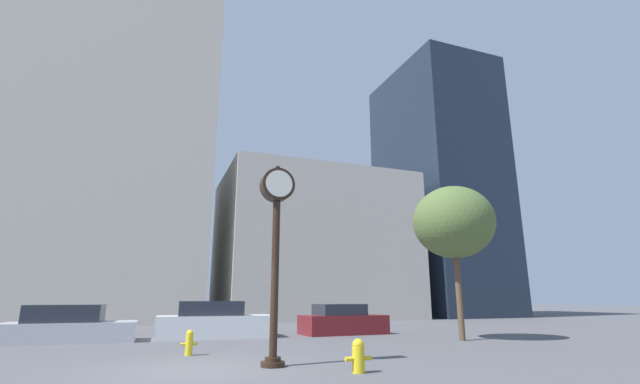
# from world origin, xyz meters

# --- Properties ---
(ground_plane) EXTENTS (200.00, 200.00, 0.00)m
(ground_plane) POSITION_xyz_m (0.00, 0.00, 0.00)
(ground_plane) COLOR #515156
(building_tall_tower) EXTENTS (15.29, 12.00, 36.69)m
(building_tall_tower) POSITION_xyz_m (-5.52, 24.00, 18.35)
(building_tall_tower) COLOR beige
(building_tall_tower) RESTS_ON ground_plane
(building_storefront_row) EXTENTS (15.29, 12.00, 11.72)m
(building_storefront_row) POSITION_xyz_m (11.35, 24.00, 5.86)
(building_storefront_row) COLOR beige
(building_storefront_row) RESTS_ON ground_plane
(building_glass_modern) EXTENTS (8.53, 12.00, 24.63)m
(building_glass_modern) POSITION_xyz_m (24.85, 24.00, 12.31)
(building_glass_modern) COLOR #1E2838
(building_glass_modern) RESTS_ON ground_plane
(street_clock) EXTENTS (0.86, 0.58, 5.00)m
(street_clock) POSITION_xyz_m (1.72, -0.16, 3.32)
(street_clock) COLOR black
(street_clock) RESTS_ON ground_plane
(car_silver) EXTENTS (4.58, 2.03, 1.35)m
(car_silver) POSITION_xyz_m (-3.89, 8.13, 0.56)
(car_silver) COLOR #BCBCC1
(car_silver) RESTS_ON ground_plane
(car_white) EXTENTS (4.75, 2.11, 1.47)m
(car_white) POSITION_xyz_m (1.41, 8.23, 0.62)
(car_white) COLOR silver
(car_white) RESTS_ON ground_plane
(car_maroon) EXTENTS (3.87, 1.97, 1.33)m
(car_maroon) POSITION_xyz_m (7.12, 7.99, 0.57)
(car_maroon) COLOR maroon
(car_maroon) RESTS_ON ground_plane
(fire_hydrant_near) EXTENTS (0.48, 0.21, 0.70)m
(fire_hydrant_near) POSITION_xyz_m (0.01, 2.70, 0.36)
(fire_hydrant_near) COLOR yellow
(fire_hydrant_near) RESTS_ON ground_plane
(fire_hydrant_far) EXTENTS (0.62, 0.27, 0.71)m
(fire_hydrant_far) POSITION_xyz_m (3.24, -1.68, 0.36)
(fire_hydrant_far) COLOR yellow
(fire_hydrant_far) RESTS_ON ground_plane
(bare_tree) EXTENTS (3.28, 3.28, 6.10)m
(bare_tree) POSITION_xyz_m (10.21, 3.56, 4.60)
(bare_tree) COLOR brown
(bare_tree) RESTS_ON ground_plane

